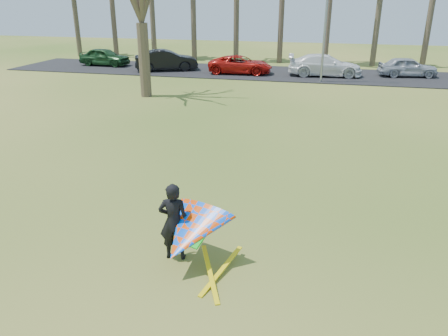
% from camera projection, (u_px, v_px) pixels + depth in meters
% --- Properties ---
extents(ground, '(100.00, 100.00, 0.00)m').
position_uv_depth(ground, '(205.00, 237.00, 10.90)').
color(ground, '#275813').
rests_on(ground, ground).
extents(parking_strip, '(46.00, 7.00, 0.06)m').
position_uv_depth(parking_strip, '(296.00, 74.00, 33.47)').
color(parking_strip, black).
rests_on(parking_strip, ground).
extents(streetlight, '(2.28, 0.18, 8.00)m').
position_uv_depth(streetlight, '(329.00, 15.00, 28.65)').
color(streetlight, gray).
rests_on(streetlight, ground).
extents(car_0, '(4.37, 1.95, 1.46)m').
position_uv_depth(car_0, '(105.00, 57.00, 37.08)').
color(car_0, '#1A411E').
rests_on(car_0, parking_strip).
extents(car_1, '(5.15, 3.55, 1.61)m').
position_uv_depth(car_1, '(166.00, 60.00, 34.59)').
color(car_1, black).
rests_on(car_1, parking_strip).
extents(car_2, '(4.94, 2.48, 1.34)m').
position_uv_depth(car_2, '(240.00, 65.00, 33.28)').
color(car_2, '#B8140E').
rests_on(car_2, parking_strip).
extents(car_3, '(5.52, 2.62, 1.55)m').
position_uv_depth(car_3, '(325.00, 65.00, 32.25)').
color(car_3, white).
rests_on(car_3, parking_strip).
extents(car_4, '(4.34, 2.28, 1.41)m').
position_uv_depth(car_4, '(408.00, 67.00, 31.99)').
color(car_4, '#A3A8B0').
rests_on(car_4, parking_strip).
extents(kite_flyer, '(2.13, 2.39, 2.02)m').
position_uv_depth(kite_flyer, '(187.00, 231.00, 9.49)').
color(kite_flyer, black).
rests_on(kite_flyer, ground).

